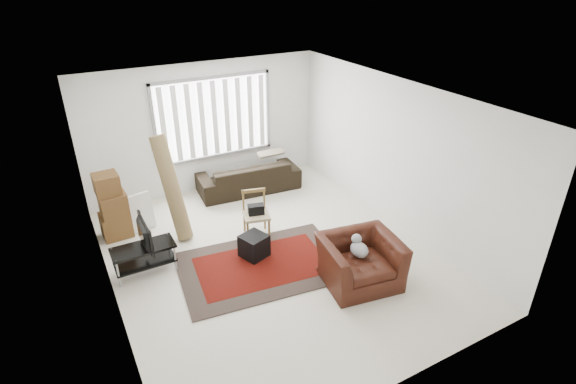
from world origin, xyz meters
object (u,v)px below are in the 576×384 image
object	(u,v)px
armchair	(360,258)
moving_boxes	(113,208)
side_chair	(256,212)
tv_stand	(144,254)
sofa	(248,172)

from	to	relation	value
armchair	moving_boxes	bearing A→B (deg)	143.26
side_chair	armchair	distance (m)	2.13
tv_stand	side_chair	xyz separation A→B (m)	(2.01, 0.16, 0.11)
armchair	sofa	bearing A→B (deg)	102.36
tv_stand	armchair	world-z (taller)	armchair
side_chair	tv_stand	bearing A→B (deg)	-160.89
sofa	armchair	world-z (taller)	armchair
sofa	side_chair	xyz separation A→B (m)	(-0.63, -1.72, 0.05)
moving_boxes	sofa	world-z (taller)	moving_boxes
moving_boxes	sofa	size ratio (longest dim) A/B	0.56
moving_boxes	armchair	xyz separation A→B (m)	(3.02, -3.16, -0.14)
tv_stand	sofa	world-z (taller)	sofa
sofa	armchair	distance (m)	3.69
moving_boxes	side_chair	bearing A→B (deg)	-28.26
tv_stand	sofa	distance (m)	3.24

